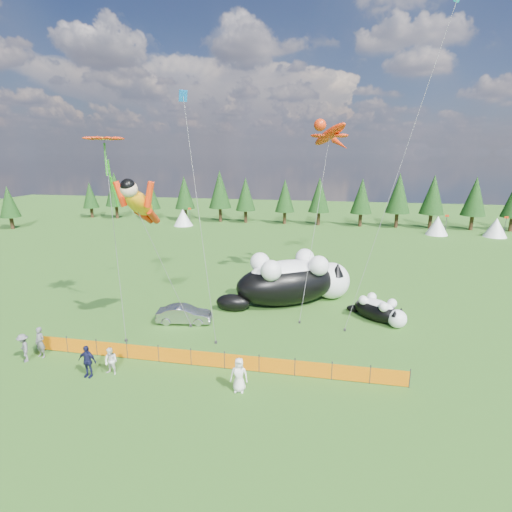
{
  "coord_description": "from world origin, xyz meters",
  "views": [
    {
      "loc": [
        6.66,
        -22.7,
        11.98
      ],
      "look_at": [
        1.46,
        4.0,
        4.89
      ],
      "focal_mm": 28.0,
      "sensor_mm": 36.0,
      "label": 1
    }
  ],
  "objects": [
    {
      "name": "cat_large",
      "position": [
        3.74,
        8.03,
        1.97
      ],
      "size": [
        10.45,
        7.81,
        4.15
      ],
      "rotation": [
        0.0,
        0.0,
        0.53
      ],
      "color": "black",
      "rests_on": "ground"
    },
    {
      "name": "diamond_kite_b",
      "position": [
        13.82,
        9.3,
        20.72
      ],
      "size": [
        6.93,
        6.79,
        23.8
      ],
      "color": "#0B8F8E",
      "rests_on": "ground"
    },
    {
      "name": "diamond_kite_a",
      "position": [
        -4.16,
        6.05,
        15.23
      ],
      "size": [
        4.55,
        6.88,
        17.46
      ],
      "color": "blue",
      "rests_on": "ground"
    },
    {
      "name": "flower_kite",
      "position": [
        -8.36,
        2.17,
        12.69
      ],
      "size": [
        3.94,
        4.94,
        13.26
      ],
      "color": "red",
      "rests_on": "ground"
    },
    {
      "name": "spectator_c",
      "position": [
        -6.15,
        -5.21,
        0.92
      ],
      "size": [
        1.11,
        0.61,
        1.85
      ],
      "primitive_type": "imported",
      "rotation": [
        0.0,
        0.0,
        -0.05
      ],
      "color": "#15173B",
      "rests_on": "ground"
    },
    {
      "name": "superhero_kite",
      "position": [
        -5.22,
        0.3,
        8.9
      ],
      "size": [
        4.49,
        4.4,
        10.91
      ],
      "color": "#FFA80D",
      "rests_on": "ground"
    },
    {
      "name": "ground",
      "position": [
        0.0,
        0.0,
        0.0
      ],
      "size": [
        160.0,
        160.0,
        0.0
      ],
      "primitive_type": "plane",
      "color": "#133A0A",
      "rests_on": "ground"
    },
    {
      "name": "spectator_e",
      "position": [
        2.32,
        -4.98,
        0.93
      ],
      "size": [
        0.95,
        0.66,
        1.86
      ],
      "primitive_type": "imported",
      "rotation": [
        0.0,
        0.0,
        0.08
      ],
      "color": "white",
      "rests_on": "ground"
    },
    {
      "name": "car",
      "position": [
        -3.54,
        2.58,
        0.65
      ],
      "size": [
        4.08,
        1.97,
        1.29
      ],
      "primitive_type": "imported",
      "rotation": [
        0.0,
        0.0,
        1.73
      ],
      "color": "#A2A3A7",
      "rests_on": "ground"
    },
    {
      "name": "spectator_d",
      "position": [
        -10.79,
        -4.45,
        0.86
      ],
      "size": [
        1.22,
        1.17,
        1.73
      ],
      "primitive_type": "imported",
      "rotation": [
        0.0,
        0.0,
        -0.71
      ],
      "color": "#5B5A60",
      "rests_on": "ground"
    },
    {
      "name": "gecko_kite",
      "position": [
        6.04,
        13.5,
        13.45
      ],
      "size": [
        6.32,
        13.1,
        16.35
      ],
      "color": "red",
      "rests_on": "ground"
    },
    {
      "name": "spectator_b",
      "position": [
        -5.01,
        -4.75,
        0.79
      ],
      "size": [
        0.82,
        0.54,
        1.58
      ],
      "primitive_type": "imported",
      "rotation": [
        0.0,
        0.0,
        -0.12
      ],
      "color": "white",
      "rests_on": "ground"
    },
    {
      "name": "cat_small",
      "position": [
        10.28,
        5.63,
        0.84
      ],
      "size": [
        4.12,
        3.67,
        1.77
      ],
      "rotation": [
        0.0,
        0.0,
        -0.69
      ],
      "color": "black",
      "rests_on": "ground"
    },
    {
      "name": "festival_tents",
      "position": [
        11.0,
        40.0,
        1.4
      ],
      "size": [
        50.0,
        3.2,
        2.8
      ],
      "primitive_type": null,
      "color": "white",
      "rests_on": "ground"
    },
    {
      "name": "spectator_a",
      "position": [
        -10.2,
        -3.78,
        0.95
      ],
      "size": [
        0.79,
        0.61,
        1.91
      ],
      "primitive_type": "imported",
      "rotation": [
        0.0,
        0.0,
        -0.25
      ],
      "color": "#5B5A60",
      "rests_on": "ground"
    },
    {
      "name": "tree_line",
      "position": [
        0.0,
        45.0,
        4.0
      ],
      "size": [
        90.0,
        4.0,
        8.0
      ],
      "primitive_type": null,
      "color": "black",
      "rests_on": "ground"
    },
    {
      "name": "safety_fence",
      "position": [
        0.0,
        -3.0,
        0.5
      ],
      "size": [
        22.06,
        0.06,
        1.1
      ],
      "color": "#262626",
      "rests_on": "ground"
    }
  ]
}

